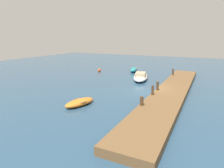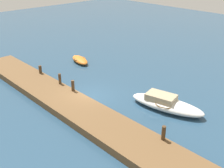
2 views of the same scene
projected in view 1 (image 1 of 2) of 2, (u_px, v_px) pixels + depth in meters
ground_plane at (151, 92)px, 21.58m from camera, size 84.00×84.00×0.00m
dock_platform at (171, 92)px, 20.56m from camera, size 25.90×3.11×0.55m
dinghy_orange at (80, 102)px, 17.34m from camera, size 3.25×1.91×0.57m
motorboat_white at (141, 77)px, 27.68m from camera, size 6.03×3.15×1.11m
rowboat_teal at (134, 70)px, 34.14m from camera, size 3.34×1.67×0.75m
mooring_post_west at (142, 101)px, 15.73m from camera, size 0.28×0.28×0.74m
mooring_post_mid_west at (153, 90)px, 18.57m from camera, size 0.24×0.24×0.92m
mooring_post_mid_east at (157, 86)px, 20.23m from camera, size 0.26×0.26×0.92m
mooring_post_east at (173, 72)px, 28.21m from camera, size 0.25×0.25×0.92m
marker_buoy at (99, 70)px, 34.15m from camera, size 0.55×0.55×0.55m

